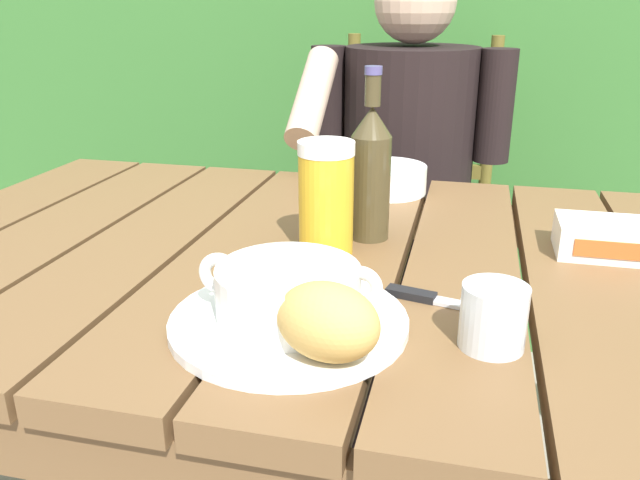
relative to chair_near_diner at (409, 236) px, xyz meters
name	(u,v)px	position (x,y,z in m)	size (l,w,h in m)	color
dining_table	(349,308)	(-0.01, -0.88, 0.20)	(1.46, 0.87, 0.77)	brown
hedge_backdrop	(411,85)	(-0.07, 0.58, 0.36)	(4.15, 0.76, 1.95)	#366D2E
chair_near_diner	(409,236)	(0.00, 0.00, 0.00)	(0.44, 0.47, 1.03)	brown
person_eating	(404,172)	(0.00, -0.21, 0.24)	(0.48, 0.47, 1.22)	black
serving_plate	(289,322)	(-0.03, -1.12, 0.29)	(0.27, 0.27, 0.01)	white
soup_bowl	(288,291)	(-0.03, -1.12, 0.33)	(0.21, 0.16, 0.07)	white
bread_roll	(328,321)	(0.03, -1.19, 0.34)	(0.14, 0.12, 0.08)	tan
beer_glass	(326,198)	(-0.04, -0.88, 0.37)	(0.08, 0.08, 0.17)	gold
beer_bottle	(371,171)	(0.01, -0.81, 0.40)	(0.06, 0.06, 0.26)	#423921
water_glass_small	(493,317)	(0.19, -1.11, 0.32)	(0.07, 0.07, 0.07)	silver
butter_tub	(603,238)	(0.35, -0.80, 0.31)	(0.13, 0.10, 0.05)	white
table_knife	(433,299)	(0.12, -1.02, 0.29)	(0.15, 0.05, 0.01)	silver
diner_bowl	(387,179)	(0.00, -0.55, 0.31)	(0.15, 0.15, 0.05)	white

